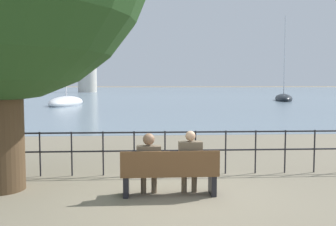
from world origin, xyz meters
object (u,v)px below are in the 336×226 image
Objects in this scene: park_bench at (170,174)px; seated_person_right at (190,160)px; sailboat_0 at (284,98)px; seated_person_left at (149,161)px; sailboat_2 at (66,102)px; harbor_lighthouse at (87,50)px.

park_bench is 0.48m from seated_person_right.
seated_person_right is (0.40, 0.08, 0.25)m from park_bench.
park_bench is 46.36m from sailboat_0.
seated_person_left is (-0.40, 0.08, 0.24)m from park_bench.
park_bench is 33.69m from sailboat_2.
seated_person_left is at bearing -97.44° from sailboat_0.
harbor_lighthouse reaches higher than seated_person_left.
seated_person_right is at bearing -65.61° from sailboat_2.
sailboat_0 reaches higher than seated_person_right.
seated_person_right is 102.90m from harbor_lighthouse.
harbor_lighthouse is (-8.18, 68.33, 11.71)m from sailboat_2.
park_bench is at bearing -169.35° from seated_person_right.
sailboat_2 is 69.81m from harbor_lighthouse.
seated_person_left is 33.52m from sailboat_2.
sailboat_0 is at bearing -58.89° from harbor_lighthouse.
seated_person_right reaches higher than seated_person_left.
sailboat_2 is at bearing -143.29° from sailboat_0.
seated_person_left is 0.81m from seated_person_right.
sailboat_0 reaches higher than seated_person_left.
seated_person_right is 0.11× the size of sailboat_0.
seated_person_left is 0.05× the size of harbor_lighthouse.
seated_person_left is 0.12× the size of sailboat_2.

